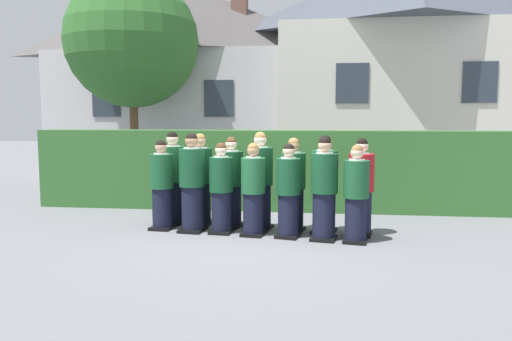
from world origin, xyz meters
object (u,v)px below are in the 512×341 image
Objects in this scene: student_front_row_4 at (288,193)px; student_rear_row_4 at (293,187)px; student_front_row_1 at (192,185)px; student_front_row_6 at (356,196)px; student_in_red_blazer at (361,189)px; student_rear_row_5 at (324,186)px; student_rear_row_3 at (260,183)px; student_front_row_2 at (221,190)px; student_rear_row_2 at (231,184)px; student_front_row_3 at (253,192)px; student_rear_row_0 at (173,180)px; student_front_row_0 at (162,187)px; student_front_row_5 at (324,191)px; student_rear_row_1 at (200,182)px.

student_rear_row_4 reaches higher than student_front_row_4.
student_front_row_6 is at bearing -8.54° from student_front_row_1.
student_rear_row_5 is at bearing 169.22° from student_in_red_blazer.
student_front_row_6 is 0.90× the size of student_rear_row_3.
student_rear_row_2 is (0.09, 0.49, 0.04)m from student_front_row_2.
student_front_row_6 is at bearing -21.95° from student_rear_row_2.
student_front_row_3 is 0.59m from student_front_row_4.
student_rear_row_0 is at bearing 148.53° from student_front_row_2.
student_front_row_0 is 0.95× the size of student_front_row_5.
student_in_red_blazer is at bearing -9.23° from student_rear_row_2.
student_front_row_4 is 0.91× the size of student_rear_row_0.
student_front_row_6 is at bearing -24.53° from student_rear_row_3.
student_rear_row_4 is at bearing -8.75° from student_rear_row_0.
student_front_row_6 is at bearing -9.04° from student_front_row_3.
student_front_row_0 reaches higher than student_front_row_2.
student_rear_row_0 is at bearing 160.04° from student_front_row_4.
student_front_row_2 is at bearing -8.55° from student_front_row_0.
student_front_row_2 is 1.74m from student_rear_row_5.
student_front_row_5 is 1.79m from student_rear_row_2.
student_rear_row_0 is (0.07, 0.46, 0.06)m from student_front_row_0.
student_rear_row_0 is at bearing 172.12° from student_rear_row_5.
student_rear_row_0 is 3.37m from student_in_red_blazer.
student_front_row_2 is 1.73m from student_front_row_5.
student_rear_row_1 is at bearing 159.20° from student_front_row_5.
student_front_row_1 is 1.17m from student_rear_row_3.
student_rear_row_3 is 1.03× the size of student_rear_row_5.
student_rear_row_2 is (-1.05, 0.65, 0.04)m from student_front_row_4.
student_front_row_0 reaches higher than student_front_row_3.
student_rear_row_0 is (-1.57, 0.72, 0.08)m from student_front_row_3.
student_front_row_1 is 1.05× the size of student_rear_row_4.
student_rear_row_0 is 0.52m from student_rear_row_1.
student_rear_row_1 is at bearing 34.95° from student_front_row_0.
student_front_row_1 is 2.83m from student_in_red_blazer.
student_rear_row_2 is (-2.11, 0.85, 0.04)m from student_front_row_6.
student_front_row_0 is 1.02× the size of student_front_row_3.
student_front_row_6 is 0.77m from student_rear_row_5.
student_front_row_1 reaches higher than student_rear_row_4.
student_front_row_4 is 2.29m from student_rear_row_0.
student_front_row_6 is 1.74m from student_rear_row_3.
student_in_red_blazer reaches higher than student_front_row_0.
student_front_row_4 is at bearing -24.25° from student_rear_row_1.
student_rear_row_5 reaches higher than student_front_row_6.
student_front_row_2 is 0.50m from student_rear_row_2.
student_front_row_2 is at bearing -149.41° from student_rear_row_3.
student_front_row_1 reaches higher than student_in_red_blazer.
student_rear_row_0 is (-2.15, 0.78, 0.08)m from student_front_row_4.
student_front_row_1 is at bearing 174.70° from student_front_row_2.
student_in_red_blazer is (0.61, 0.39, -0.02)m from student_front_row_5.
student_front_row_4 is 1.79m from student_rear_row_1.
student_rear_row_1 is at bearing -5.20° from student_rear_row_0.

